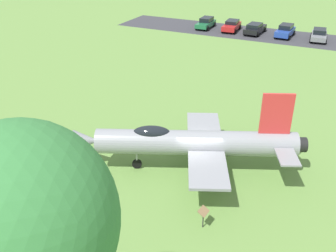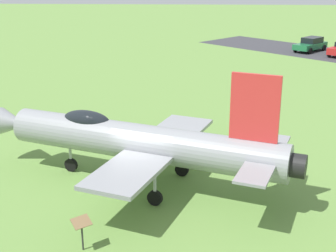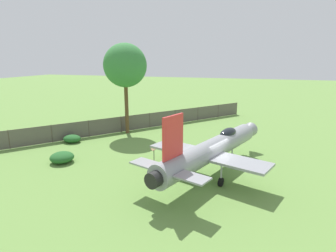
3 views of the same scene
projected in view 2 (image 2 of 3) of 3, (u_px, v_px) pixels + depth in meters
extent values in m
plane|color=#668E42|center=(143.00, 184.00, 19.81)|extent=(200.00, 200.00, 0.00)
cylinder|color=gray|center=(142.00, 142.00, 19.20)|extent=(5.45, 11.72, 1.50)
cone|color=gray|center=(14.00, 123.00, 21.59)|extent=(1.74, 1.94, 1.27)
cylinder|color=black|center=(298.00, 166.00, 16.94)|extent=(1.05, 0.87, 0.90)
ellipsoid|color=black|center=(87.00, 120.00, 19.95)|extent=(1.59, 2.37, 0.84)
cube|color=red|center=(255.00, 108.00, 16.91)|extent=(0.74, 1.74, 2.49)
cube|color=gray|center=(127.00, 173.00, 16.82)|extent=(4.08, 3.20, 0.16)
cube|color=gray|center=(179.00, 130.00, 21.26)|extent=(4.08, 3.20, 0.16)
cube|color=gray|center=(255.00, 174.00, 15.89)|extent=(2.07, 1.65, 0.10)
cube|color=gray|center=(273.00, 142.00, 18.77)|extent=(2.07, 1.65, 0.10)
cylinder|color=#A5A8AD|center=(70.00, 150.00, 20.78)|extent=(0.12, 0.12, 1.45)
cylinder|color=black|center=(71.00, 165.00, 21.02)|extent=(0.37, 0.63, 0.60)
cylinder|color=#A5A8AD|center=(155.00, 181.00, 17.78)|extent=(0.12, 0.12, 1.45)
cylinder|color=black|center=(155.00, 198.00, 18.01)|extent=(0.37, 0.63, 0.60)
cylinder|color=#A5A8AD|center=(182.00, 154.00, 20.31)|extent=(0.12, 0.12, 1.45)
cylinder|color=black|center=(182.00, 169.00, 20.55)|extent=(0.37, 0.63, 0.60)
cylinder|color=#333333|center=(82.00, 237.00, 15.11)|extent=(0.06, 0.06, 0.90)
cube|color=olive|center=(81.00, 222.00, 14.92)|extent=(0.69, 0.71, 0.25)
cylinder|color=black|center=(329.00, 54.00, 47.75)|extent=(0.63, 0.58, 0.64)
cube|color=#1E6B3D|center=(310.00, 46.00, 50.76)|extent=(4.49, 4.31, 0.58)
cube|color=black|center=(312.00, 40.00, 50.82)|extent=(2.71, 2.65, 0.60)
cylinder|color=black|center=(310.00, 51.00, 49.28)|extent=(0.62, 0.59, 0.64)
cylinder|color=black|center=(296.00, 49.00, 50.45)|extent=(0.62, 0.59, 0.64)
cylinder|color=black|center=(324.00, 48.00, 51.26)|extent=(0.62, 0.59, 0.64)
cylinder|color=black|center=(309.00, 46.00, 52.43)|extent=(0.62, 0.59, 0.64)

